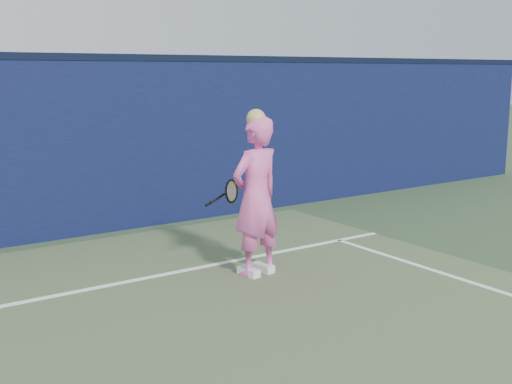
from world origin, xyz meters
TOP-DOWN VIEW (x-y plane):
  - player at (2.99, 3.43)m, footprint 0.74×0.55m
  - racket at (2.91, 3.87)m, footprint 0.55×0.20m

SIDE VIEW (x-z plane):
  - racket at x=2.91m, z-range 0.77..1.07m
  - player at x=2.99m, z-range -0.03..1.90m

